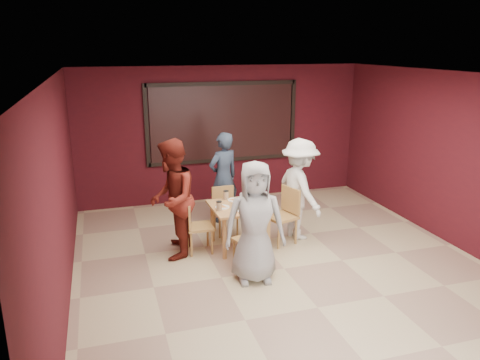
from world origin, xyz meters
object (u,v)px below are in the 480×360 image
object	(u,v)px
diner_back	(223,177)
diner_left	(172,199)
chair_back	(225,207)
diner_right	(299,189)
chair_left	(195,224)
diner_front	(255,222)
chair_front	(253,238)
chair_right	(285,212)
dining_table	(240,211)

from	to	relation	value
diner_back	diner_left	bearing A→B (deg)	26.54
chair_back	diner_right	world-z (taller)	diner_right
diner_left	chair_left	bearing A→B (deg)	108.09
diner_left	diner_front	bearing A→B (deg)	55.66
chair_back	diner_right	bearing A→B (deg)	-26.94
chair_left	diner_back	world-z (taller)	diner_back
chair_front	diner_right	distance (m)	1.48
chair_front	diner_front	bearing A→B (deg)	-104.58
chair_right	diner_right	world-z (taller)	diner_right
chair_front	chair_back	xyz separation A→B (m)	(-0.03, 1.48, -0.03)
chair_back	diner_front	xyz separation A→B (m)	(-0.06, -1.80, 0.40)
diner_back	diner_right	bearing A→B (deg)	111.11
diner_front	chair_left	bearing A→B (deg)	126.66
dining_table	diner_right	distance (m)	1.11
chair_right	diner_back	world-z (taller)	diner_back
chair_front	chair_left	distance (m)	1.07
dining_table	chair_left	size ratio (longest dim) A/B	1.08
chair_left	diner_left	xyz separation A→B (m)	(-0.34, -0.02, 0.45)
chair_right	diner_front	size ratio (longest dim) A/B	0.54
dining_table	chair_back	bearing A→B (deg)	95.60
diner_left	chair_front	bearing A→B (deg)	67.72
chair_back	dining_table	bearing A→B (deg)	-84.40
diner_front	diner_right	size ratio (longest dim) A/B	1.00
chair_back	chair_left	world-z (taller)	chair_left
chair_left	chair_right	xyz separation A→B (m)	(1.51, -0.04, 0.05)
chair_left	diner_right	xyz separation A→B (m)	(1.82, 0.08, 0.38)
chair_back	diner_front	distance (m)	1.85
chair_front	diner_right	xyz separation A→B (m)	(1.12, 0.90, 0.37)
diner_right	chair_right	bearing A→B (deg)	103.40
chair_front	chair_left	world-z (taller)	chair_front
diner_left	chair_back	bearing A→B (deg)	139.23
diner_front	diner_left	bearing A→B (deg)	138.89
dining_table	diner_left	bearing A→B (deg)	-179.90
chair_right	diner_back	bearing A→B (deg)	119.41
chair_front	chair_right	xyz separation A→B (m)	(0.81, 0.78, 0.04)
chair_left	diner_back	xyz separation A→B (m)	(0.80, 1.22, 0.36)
chair_front	diner_right	size ratio (longest dim) A/B	0.50
diner_left	diner_right	size ratio (longest dim) A/B	1.08
chair_left	diner_back	distance (m)	1.50
chair_back	chair_left	size ratio (longest dim) A/B	0.96
chair_back	diner_left	xyz separation A→B (m)	(-1.01, -0.68, 0.47)
dining_table	diner_left	size ratio (longest dim) A/B	0.50
dining_table	diner_back	size ratio (longest dim) A/B	0.54
chair_front	diner_back	size ratio (longest dim) A/B	0.51
dining_table	chair_back	distance (m)	0.71
dining_table	chair_back	xyz separation A→B (m)	(-0.07, 0.68, -0.17)
chair_front	chair_left	bearing A→B (deg)	130.48
chair_left	chair_back	bearing A→B (deg)	44.95
dining_table	chair_front	distance (m)	0.81
diner_right	chair_back	bearing A→B (deg)	54.92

